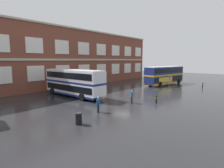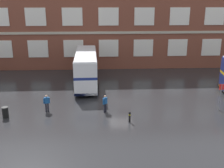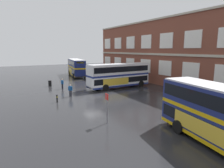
{
  "view_description": "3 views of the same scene",
  "coord_description": "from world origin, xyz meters",
  "px_view_note": "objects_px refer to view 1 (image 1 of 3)",
  "views": [
    {
      "loc": [
        -20.18,
        -15.31,
        5.49
      ],
      "look_at": [
        0.53,
        2.65,
        1.77
      ],
      "focal_mm": 28.31,
      "sensor_mm": 36.0,
      "label": 1
    },
    {
      "loc": [
        -2.43,
        -27.57,
        10.61
      ],
      "look_at": [
        -0.94,
        1.5,
        1.49
      ],
      "focal_mm": 44.52,
      "sensor_mm": 36.0,
      "label": 2
    },
    {
      "loc": [
        23.49,
        -10.47,
        6.46
      ],
      "look_at": [
        1.03,
        2.29,
        1.76
      ],
      "focal_mm": 30.61,
      "sensor_mm": 36.0,
      "label": 3
    }
  ],
  "objects_px": {
    "waiting_passenger": "(132,96)",
    "second_passenger": "(98,104)",
    "bus_stand_flag": "(169,82)",
    "double_decker_middle": "(74,82)",
    "station_litter_bin": "(79,118)",
    "safety_bollard_west": "(156,99)",
    "safety_bollard_east": "(203,85)",
    "double_decker_far": "(165,75)"
  },
  "relations": [
    {
      "from": "safety_bollard_east",
      "to": "safety_bollard_west",
      "type": "bearing_deg",
      "value": 176.83
    },
    {
      "from": "double_decker_far",
      "to": "safety_bollard_east",
      "type": "bearing_deg",
      "value": -82.73
    },
    {
      "from": "second_passenger",
      "to": "double_decker_middle",
      "type": "bearing_deg",
      "value": 68.29
    },
    {
      "from": "double_decker_far",
      "to": "bus_stand_flag",
      "type": "relative_size",
      "value": 4.18
    },
    {
      "from": "safety_bollard_east",
      "to": "double_decker_middle",
      "type": "bearing_deg",
      "value": 150.56
    },
    {
      "from": "waiting_passenger",
      "to": "double_decker_far",
      "type": "bearing_deg",
      "value": 12.79
    },
    {
      "from": "waiting_passenger",
      "to": "second_passenger",
      "type": "relative_size",
      "value": 1.0
    },
    {
      "from": "station_litter_bin",
      "to": "safety_bollard_west",
      "type": "distance_m",
      "value": 11.41
    },
    {
      "from": "waiting_passenger",
      "to": "bus_stand_flag",
      "type": "relative_size",
      "value": 0.63
    },
    {
      "from": "double_decker_middle",
      "to": "double_decker_far",
      "type": "bearing_deg",
      "value": -12.83
    },
    {
      "from": "safety_bollard_east",
      "to": "station_litter_bin",
      "type": "bearing_deg",
      "value": 175.1
    },
    {
      "from": "double_decker_middle",
      "to": "bus_stand_flag",
      "type": "xyz_separation_m",
      "value": [
        13.27,
        -9.39,
        -0.51
      ]
    },
    {
      "from": "second_passenger",
      "to": "bus_stand_flag",
      "type": "distance_m",
      "value": 16.8
    },
    {
      "from": "safety_bollard_east",
      "to": "double_decker_far",
      "type": "bearing_deg",
      "value": 97.27
    },
    {
      "from": "double_decker_far",
      "to": "safety_bollard_east",
      "type": "distance_m",
      "value": 7.95
    },
    {
      "from": "waiting_passenger",
      "to": "bus_stand_flag",
      "type": "xyz_separation_m",
      "value": [
        11.16,
        -0.2,
        0.7
      ]
    },
    {
      "from": "double_decker_middle",
      "to": "safety_bollard_east",
      "type": "bearing_deg",
      "value": -29.44
    },
    {
      "from": "double_decker_middle",
      "to": "waiting_passenger",
      "type": "distance_m",
      "value": 9.51
    },
    {
      "from": "double_decker_middle",
      "to": "safety_bollard_east",
      "type": "relative_size",
      "value": 11.64
    },
    {
      "from": "waiting_passenger",
      "to": "safety_bollard_west",
      "type": "bearing_deg",
      "value": -48.32
    },
    {
      "from": "second_passenger",
      "to": "bus_stand_flag",
      "type": "relative_size",
      "value": 0.63
    },
    {
      "from": "second_passenger",
      "to": "bus_stand_flag",
      "type": "height_order",
      "value": "bus_stand_flag"
    },
    {
      "from": "safety_bollard_west",
      "to": "safety_bollard_east",
      "type": "bearing_deg",
      "value": -3.17
    },
    {
      "from": "waiting_passenger",
      "to": "safety_bollard_west",
      "type": "distance_m",
      "value": 3.2
    },
    {
      "from": "bus_stand_flag",
      "to": "double_decker_middle",
      "type": "bearing_deg",
      "value": 144.72
    },
    {
      "from": "waiting_passenger",
      "to": "safety_bollard_east",
      "type": "height_order",
      "value": "waiting_passenger"
    },
    {
      "from": "double_decker_middle",
      "to": "second_passenger",
      "type": "distance_m",
      "value": 9.54
    },
    {
      "from": "bus_stand_flag",
      "to": "station_litter_bin",
      "type": "relative_size",
      "value": 2.62
    },
    {
      "from": "station_litter_bin",
      "to": "double_decker_middle",
      "type": "bearing_deg",
      "value": 54.79
    },
    {
      "from": "waiting_passenger",
      "to": "safety_bollard_east",
      "type": "relative_size",
      "value": 1.79
    },
    {
      "from": "double_decker_middle",
      "to": "safety_bollard_west",
      "type": "distance_m",
      "value": 12.42
    },
    {
      "from": "waiting_passenger",
      "to": "bus_stand_flag",
      "type": "bearing_deg",
      "value": -1.03
    },
    {
      "from": "station_litter_bin",
      "to": "safety_bollard_west",
      "type": "relative_size",
      "value": 1.08
    },
    {
      "from": "safety_bollard_west",
      "to": "double_decker_far",
      "type": "bearing_deg",
      "value": 21.51
    },
    {
      "from": "double_decker_middle",
      "to": "station_litter_bin",
      "type": "xyz_separation_m",
      "value": [
        -7.09,
        -10.04,
        -1.63
      ]
    },
    {
      "from": "double_decker_far",
      "to": "second_passenger",
      "type": "distance_m",
      "value": 25.11
    },
    {
      "from": "double_decker_middle",
      "to": "double_decker_far",
      "type": "xyz_separation_m",
      "value": [
        21.26,
        -4.84,
        0.0
      ]
    },
    {
      "from": "double_decker_far",
      "to": "waiting_passenger",
      "type": "distance_m",
      "value": 19.68
    },
    {
      "from": "double_decker_middle",
      "to": "second_passenger",
      "type": "relative_size",
      "value": 6.5
    },
    {
      "from": "bus_stand_flag",
      "to": "safety_bollard_west",
      "type": "relative_size",
      "value": 2.84
    },
    {
      "from": "double_decker_far",
      "to": "station_litter_bin",
      "type": "height_order",
      "value": "double_decker_far"
    },
    {
      "from": "double_decker_middle",
      "to": "safety_bollard_west",
      "type": "bearing_deg",
      "value": -69.93
    }
  ]
}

